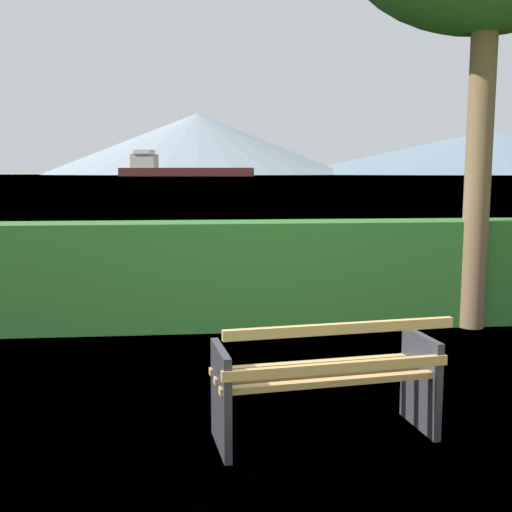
# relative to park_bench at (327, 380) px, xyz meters

# --- Properties ---
(ground_plane) EXTENTS (1400.00, 1400.00, 0.00)m
(ground_plane) POSITION_rel_park_bench_xyz_m (-0.01, 0.06, -0.42)
(ground_plane) COLOR olive
(water_surface) EXTENTS (620.00, 620.00, 0.00)m
(water_surface) POSITION_rel_park_bench_xyz_m (-0.01, 308.61, -0.42)
(water_surface) COLOR slate
(water_surface) RESTS_ON ground_plane
(park_bench) EXTENTS (1.57, 0.77, 0.87)m
(park_bench) POSITION_rel_park_bench_xyz_m (0.00, 0.00, 0.00)
(park_bench) COLOR tan
(park_bench) RESTS_ON ground_plane
(hedge_row) EXTENTS (11.75, 0.62, 1.23)m
(hedge_row) POSITION_rel_park_bench_xyz_m (-0.01, 3.14, 0.20)
(hedge_row) COLOR #2D6B28
(hedge_row) RESTS_ON ground_plane
(cargo_ship_large) EXTENTS (66.26, 23.14, 12.78)m
(cargo_ship_large) POSITION_rel_park_bench_xyz_m (-10.82, 301.80, 3.16)
(cargo_ship_large) COLOR #471E19
(cargo_ship_large) RESTS_ON water_surface
(distant_hills) EXTENTS (941.34, 403.58, 65.33)m
(distant_hills) POSITION_rel_park_bench_xyz_m (24.72, 560.47, 25.94)
(distant_hills) COLOR slate
(distant_hills) RESTS_ON ground_plane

